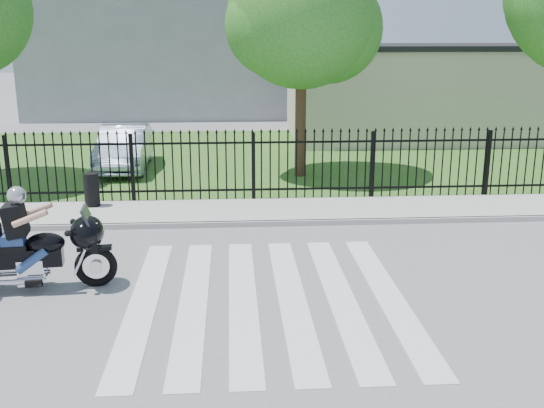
{
  "coord_description": "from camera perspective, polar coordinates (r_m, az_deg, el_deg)",
  "views": [
    {
      "loc": [
        -0.55,
        -9.57,
        4.22
      ],
      "look_at": [
        0.22,
        2.21,
        1.0
      ],
      "focal_mm": 42.0,
      "sensor_mm": 36.0,
      "label": 1
    }
  ],
  "objects": [
    {
      "name": "grass_strip",
      "position": [
        21.98,
        -2.24,
        4.21
      ],
      "size": [
        40.0,
        12.0,
        0.02
      ],
      "primitive_type": "cube",
      "color": "#2C5A1E",
      "rests_on": "ground"
    },
    {
      "name": "tree_mid",
      "position": [
        18.69,
        2.68,
        16.61
      ],
      "size": [
        4.2,
        4.2,
        6.78
      ],
      "color": "#382316",
      "rests_on": "ground"
    },
    {
      "name": "parked_car",
      "position": [
        20.45,
        -13.11,
        4.93
      ],
      "size": [
        1.52,
        4.11,
        1.34
      ],
      "primitive_type": "imported",
      "rotation": [
        0.0,
        0.0,
        0.03
      ],
      "color": "#98A7BF",
      "rests_on": "grass_strip"
    },
    {
      "name": "litter_bin",
      "position": [
        15.92,
        -15.86,
        1.25
      ],
      "size": [
        0.45,
        0.45,
        0.81
      ],
      "primitive_type": "cylinder",
      "rotation": [
        0.0,
        0.0,
        -0.31
      ],
      "color": "black",
      "rests_on": "sidewalk"
    },
    {
      "name": "sidewalk",
      "position": [
        15.16,
        -1.51,
        -0.67
      ],
      "size": [
        40.0,
        2.0,
        0.12
      ],
      "primitive_type": "cube",
      "color": "#ADAAA3",
      "rests_on": "ground"
    },
    {
      "name": "ground",
      "position": [
        10.47,
        -0.4,
        -8.5
      ],
      "size": [
        120.0,
        120.0,
        0.0
      ],
      "primitive_type": "plane",
      "color": "slate",
      "rests_on": "ground"
    },
    {
      "name": "iron_fence",
      "position": [
        15.93,
        -1.67,
        3.23
      ],
      "size": [
        26.0,
        0.04,
        1.8
      ],
      "color": "black",
      "rests_on": "ground"
    },
    {
      "name": "motorcycle_rider",
      "position": [
        11.32,
        -21.2,
        -3.66
      ],
      "size": [
        2.77,
        1.03,
        1.83
      ],
      "rotation": [
        0.0,
        0.0,
        0.1
      ],
      "color": "black",
      "rests_on": "ground"
    },
    {
      "name": "building_low_roof",
      "position": [
        26.67,
        13.08,
        13.55
      ],
      "size": [
        10.2,
        6.2,
        0.2
      ],
      "primitive_type": "cube",
      "color": "black",
      "rests_on": "building_low"
    },
    {
      "name": "building_low",
      "position": [
        26.77,
        12.84,
        9.59
      ],
      "size": [
        10.0,
        6.0,
        3.5
      ],
      "primitive_type": "cube",
      "color": "beige",
      "rests_on": "ground"
    },
    {
      "name": "curb",
      "position": [
        14.2,
        -1.35,
        -1.77
      ],
      "size": [
        40.0,
        0.12,
        0.12
      ],
      "primitive_type": "cube",
      "color": "#ADAAA3",
      "rests_on": "ground"
    },
    {
      "name": "crosswalk",
      "position": [
        10.47,
        -0.4,
        -8.47
      ],
      "size": [
        5.0,
        5.5,
        0.01
      ],
      "primitive_type": null,
      "color": "silver",
      "rests_on": "ground"
    }
  ]
}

